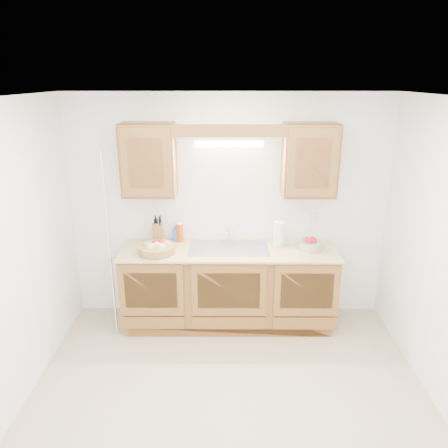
{
  "coord_description": "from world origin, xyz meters",
  "views": [
    {
      "loc": [
        -0.03,
        -3.13,
        2.64
      ],
      "look_at": [
        -0.05,
        0.85,
        1.29
      ],
      "focal_mm": 35.0,
      "sensor_mm": 36.0,
      "label": 1
    }
  ],
  "objects_px": {
    "apple_bowl": "(310,244)",
    "paper_towel": "(279,234)",
    "fruit_basket": "(157,248)",
    "knife_block": "(158,232)"
  },
  "relations": [
    {
      "from": "apple_bowl",
      "to": "paper_towel",
      "type": "bearing_deg",
      "value": 160.89
    },
    {
      "from": "knife_block",
      "to": "apple_bowl",
      "type": "height_order",
      "value": "knife_block"
    },
    {
      "from": "knife_block",
      "to": "paper_towel",
      "type": "relative_size",
      "value": 0.96
    },
    {
      "from": "fruit_basket",
      "to": "paper_towel",
      "type": "xyz_separation_m",
      "value": [
        1.29,
        0.22,
        0.08
      ]
    },
    {
      "from": "knife_block",
      "to": "paper_towel",
      "type": "xyz_separation_m",
      "value": [
        1.32,
        -0.1,
        0.02
      ]
    },
    {
      "from": "fruit_basket",
      "to": "knife_block",
      "type": "xyz_separation_m",
      "value": [
        -0.04,
        0.32,
        0.06
      ]
    },
    {
      "from": "knife_block",
      "to": "apple_bowl",
      "type": "relative_size",
      "value": 0.89
    },
    {
      "from": "fruit_basket",
      "to": "knife_block",
      "type": "bearing_deg",
      "value": 96.29
    },
    {
      "from": "paper_towel",
      "to": "apple_bowl",
      "type": "height_order",
      "value": "paper_towel"
    },
    {
      "from": "fruit_basket",
      "to": "paper_towel",
      "type": "height_order",
      "value": "paper_towel"
    }
  ]
}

